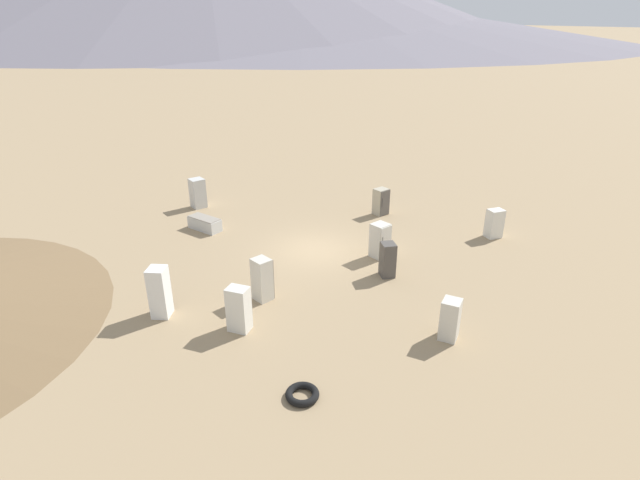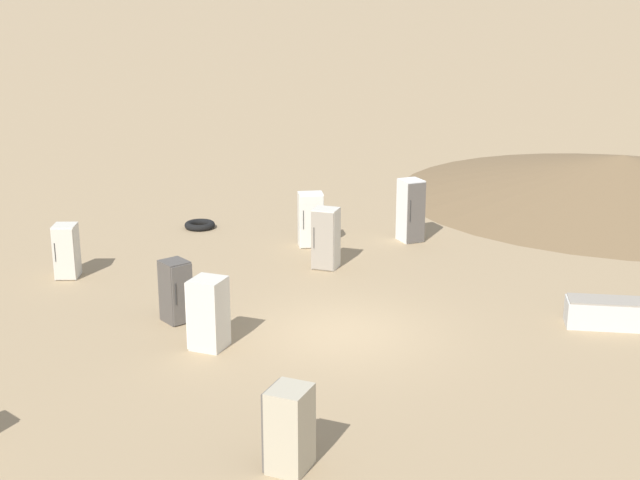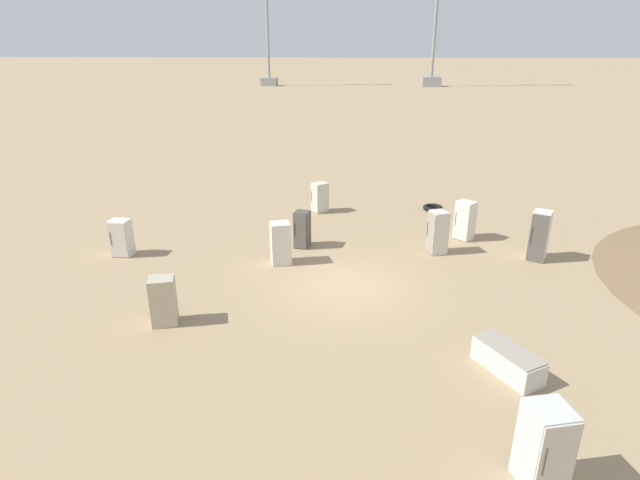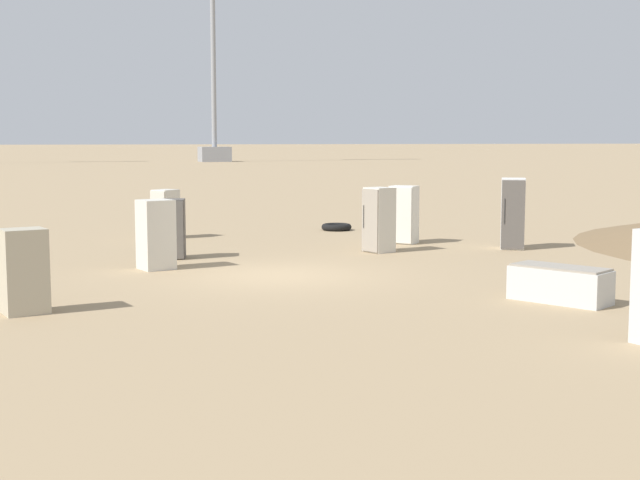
# 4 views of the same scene
# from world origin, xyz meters

# --- Properties ---
(ground_plane) EXTENTS (1000.00, 1000.00, 0.00)m
(ground_plane) POSITION_xyz_m (0.00, 0.00, 0.00)
(ground_plane) COLOR #9E8460
(power_pylon_0) EXTENTS (11.47, 3.93, 32.78)m
(power_pylon_0) POSITION_xyz_m (15.59, 99.00, 10.19)
(power_pylon_0) COLOR gray
(power_pylon_0) RESTS_ON ground_plane
(power_pylon_1) EXTENTS (9.72, 3.33, 27.77)m
(power_pylon_1) POSITION_xyz_m (-19.60, 98.28, 8.63)
(power_pylon_1) COLOR gray
(power_pylon_1) RESTS_ON ground_plane
(discarded_fridge_0) EXTENTS (1.54, 1.91, 0.66)m
(discarded_fridge_0) POSITION_xyz_m (4.17, -4.53, 0.33)
(discarded_fridge_0) COLOR silver
(discarded_fridge_0) RESTS_ON ground_plane
(discarded_fridge_1) EXTENTS (0.89, 0.88, 1.46)m
(discarded_fridge_1) POSITION_xyz_m (-1.48, 8.19, 0.73)
(discarded_fridge_1) COLOR beige
(discarded_fridge_1) RESTS_ON ground_plane
(discarded_fridge_2) EXTENTS (0.76, 0.65, 1.43)m
(discarded_fridge_2) POSITION_xyz_m (-8.71, 2.06, 0.72)
(discarded_fridge_2) COLOR silver
(discarded_fridge_2) RESTS_ON ground_plane
(discarded_fridge_3) EXTENTS (0.81, 0.83, 1.70)m
(discarded_fridge_3) POSITION_xyz_m (3.51, 3.23, 0.85)
(discarded_fridge_3) COLOR beige
(discarded_fridge_3) RESTS_ON ground_plane
(discarded_fridge_4) EXTENTS (0.89, 0.93, 1.67)m
(discarded_fridge_4) POSITION_xyz_m (3.83, -7.99, 0.84)
(discarded_fridge_4) COLOR silver
(discarded_fridge_4) RESTS_ON ground_plane
(discarded_fridge_5) EXTENTS (0.88, 0.90, 1.59)m
(discarded_fridge_5) POSITION_xyz_m (-2.45, 1.77, 0.80)
(discarded_fridge_5) COLOR beige
(discarded_fridge_5) RESTS_ON ground_plane
(discarded_fridge_6) EXTENTS (0.68, 0.76, 1.48)m
(discarded_fridge_6) POSITION_xyz_m (-1.84, 3.48, 0.74)
(discarded_fridge_6) COLOR #4C4742
(discarded_fridge_6) RESTS_ON ground_plane
(discarded_fridge_7) EXTENTS (0.85, 0.82, 1.45)m
(discarded_fridge_7) POSITION_xyz_m (-5.17, -2.87, 0.73)
(discarded_fridge_7) COLOR #B2A88E
(discarded_fridge_7) RESTS_ON ground_plane
(discarded_fridge_8) EXTENTS (0.93, 0.92, 1.64)m
(discarded_fridge_8) POSITION_xyz_m (4.87, 4.89, 0.82)
(discarded_fridge_8) COLOR silver
(discarded_fridge_8) RESTS_ON ground_plane
(discarded_fridge_9) EXTENTS (0.88, 0.93, 1.92)m
(discarded_fridge_9) POSITION_xyz_m (7.23, 2.86, 0.96)
(discarded_fridge_9) COLOR white
(discarded_fridge_9) RESTS_ON ground_plane
(scrap_tire) EXTENTS (0.98, 0.98, 0.21)m
(scrap_tire) POSITION_xyz_m (4.15, 8.94, 0.11)
(scrap_tire) COLOR black
(scrap_tire) RESTS_ON ground_plane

